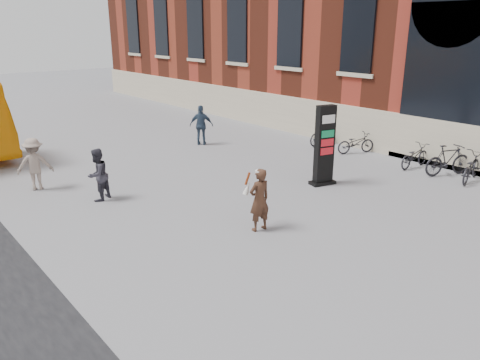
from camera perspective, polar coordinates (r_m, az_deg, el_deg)
ground at (r=12.57m, az=1.13°, el=-5.96°), size 100.00×100.00×0.00m
info_pylon at (r=15.91m, az=10.25°, el=4.13°), size 0.95×0.63×2.71m
woman at (r=12.19m, az=2.34°, el=-2.33°), size 0.68×0.62×1.70m
pedestrian_a at (r=14.98m, az=-16.97°, el=0.61°), size 1.00×0.92×1.64m
pedestrian_b at (r=16.68m, az=-23.75°, el=1.78°), size 1.28×1.02×1.73m
pedestrian_c at (r=21.32m, az=-4.73°, el=6.67°), size 1.08×1.03×1.79m
bike_2 at (r=18.11m, az=26.34°, el=1.44°), size 2.01×1.04×1.01m
bike_3 at (r=18.43m, az=24.03°, el=2.24°), size 1.96×1.22×1.14m
bike_4 at (r=19.04m, az=20.51°, el=2.77°), size 1.72×0.62×0.90m
bike_6 at (r=20.47m, az=13.93°, el=4.40°), size 1.78×1.19×0.88m
bike_7 at (r=21.55m, az=10.08°, el=5.46°), size 1.63×0.54×0.97m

